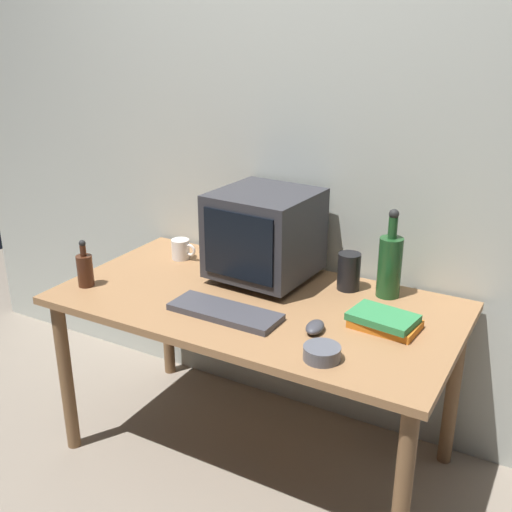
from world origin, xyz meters
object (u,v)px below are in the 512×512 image
book_stack (384,321)px  mug (181,249)px  keyboard (225,312)px  crt_monitor (265,235)px  cd_spindle (322,353)px  computer_mouse (315,327)px  bottle_tall (390,264)px  bottle_short (85,269)px  metal_canister (349,271)px

book_stack → mug: bearing=168.9°
mug → keyboard: bearing=-39.2°
book_stack → crt_monitor: bearing=162.4°
crt_monitor → cd_spindle: bearing=-45.8°
crt_monitor → computer_mouse: 0.53m
mug → bottle_tall: bearing=4.3°
bottle_short → cd_spindle: (1.06, -0.07, -0.05)m
book_stack → bottle_short: bearing=-168.5°
crt_monitor → keyboard: bearing=-84.3°
bottle_tall → crt_monitor: bearing=-170.3°
bottle_tall → metal_canister: bottle_tall is taller
keyboard → mug: bearing=141.7°
crt_monitor → bottle_tall: crt_monitor is taller
bottle_tall → cd_spindle: size_ratio=2.92×
keyboard → computer_mouse: size_ratio=4.20×
computer_mouse → bottle_tall: (0.12, 0.41, 0.11)m
crt_monitor → computer_mouse: bearing=-40.9°
bottle_tall → metal_canister: 0.17m
computer_mouse → mug: (-0.81, 0.34, 0.03)m
computer_mouse → mug: bearing=150.7°
computer_mouse → bottle_short: bearing=178.9°
crt_monitor → cd_spindle: 0.70m
computer_mouse → cd_spindle: 0.18m
cd_spindle → computer_mouse: bearing=121.0°
metal_canister → computer_mouse: bearing=-85.0°
computer_mouse → bottle_tall: bottle_tall is taller
mug → metal_canister: size_ratio=0.80×
bottle_tall → book_stack: 0.30m
crt_monitor → mug: size_ratio=3.40×
mug → metal_canister: bearing=4.0°
crt_monitor → book_stack: bearing=-17.6°
crt_monitor → book_stack: size_ratio=1.65×
bottle_tall → mug: 0.94m
computer_mouse → metal_canister: size_ratio=0.67×
book_stack → cd_spindle: bearing=-108.9°
computer_mouse → cd_spindle: cd_spindle is taller
bottle_short → metal_canister: size_ratio=1.30×
bottle_short → mug: bottle_short is taller
crt_monitor → bottle_short: bearing=-144.8°
bottle_tall → bottle_short: bearing=-155.2°
mug → metal_canister: metal_canister is taller
mug → cd_spindle: bearing=-28.9°
cd_spindle → metal_canister: bearing=103.1°
cd_spindle → metal_canister: (-0.13, 0.55, 0.05)m
bottle_short → metal_canister: 1.05m
cd_spindle → metal_canister: 0.57m
crt_monitor → book_stack: crt_monitor is taller
bottle_tall → metal_canister: (-0.16, -0.02, -0.06)m
keyboard → cd_spindle: bearing=-13.9°
bottle_tall → book_stack: size_ratio=1.42×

